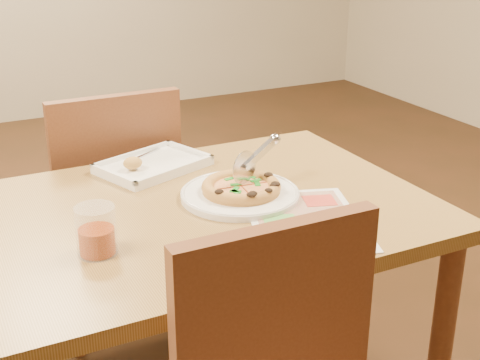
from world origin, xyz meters
name	(u,v)px	position (x,y,z in m)	size (l,w,h in m)	color
dining_table	(178,241)	(0.00, 0.00, 0.63)	(1.30, 0.85, 0.72)	olive
chair_far	(112,186)	(0.00, 0.60, 0.57)	(0.42, 0.42, 0.47)	brown
plate	(240,195)	(0.18, 0.00, 0.73)	(0.31, 0.31, 0.02)	white
pizza	(241,187)	(0.19, 0.01, 0.75)	(0.21, 0.21, 0.03)	#CD8B46
pizza_cutter	(254,158)	(0.24, 0.03, 0.81)	(0.17, 0.08, 0.10)	silver
appetizer_tray	(152,166)	(0.04, 0.31, 0.73)	(0.35, 0.30, 0.06)	white
glass_tumbler	(96,234)	(-0.24, -0.13, 0.77)	(0.09, 0.09, 0.11)	#8F2E0B
menu	(305,220)	(0.26, -0.20, 0.72)	(0.27, 0.37, 0.01)	silver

